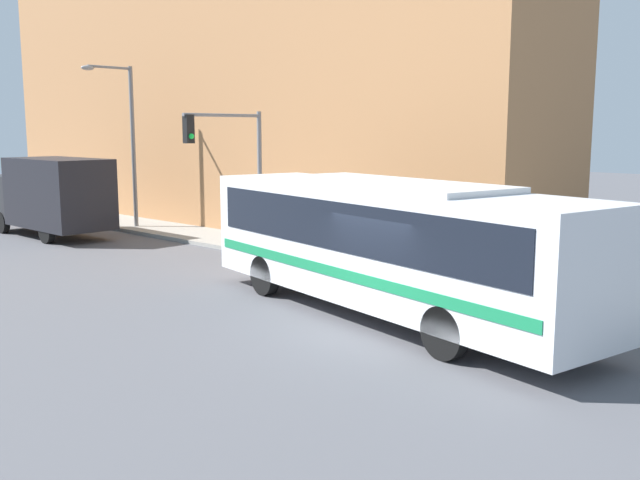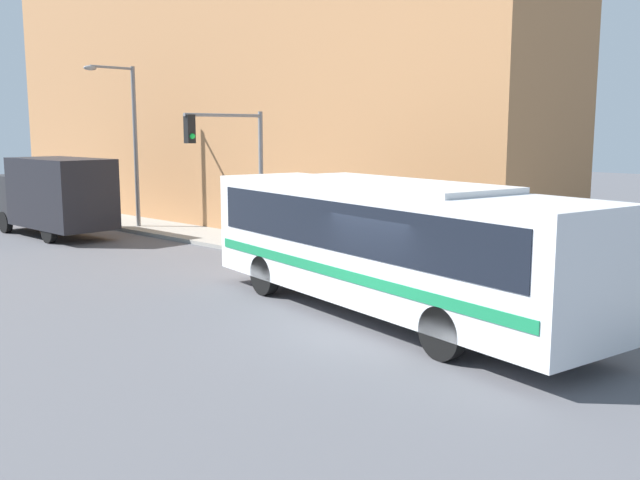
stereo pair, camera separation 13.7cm
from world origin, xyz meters
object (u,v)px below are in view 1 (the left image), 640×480
Objects in this scene: city_bus at (385,238)px; traffic_light_pole at (233,155)px; street_lamp at (126,132)px; fire_hydrant at (432,264)px; delivery_truck at (51,194)px; parking_meter at (256,221)px.

city_bus is 9.27m from traffic_light_pole.
fire_hydrant is at bearing -89.80° from street_lamp.
traffic_light_pole reaches higher than delivery_truck.
street_lamp is at bearing 90.39° from parking_meter.
parking_meter is (1.04, 0.08, -2.36)m from traffic_light_pole.
street_lamp reaches higher than fire_hydrant.
delivery_truck is at bearing 99.13° from city_bus.
delivery_truck is (0.64, 17.59, -0.12)m from city_bus.
city_bus is 4.25m from fire_hydrant.
city_bus reaches higher than fire_hydrant.
parking_meter reaches higher than fire_hydrant.
traffic_light_pole is 0.70× the size of street_lamp.
traffic_light_pole is at bearing -96.87° from street_lamp.
city_bus is 1.71× the size of delivery_truck.
street_lamp is at bearing -13.50° from delivery_truck.
fire_hydrant is 0.11× the size of street_lamp.
street_lamp reaches higher than traffic_light_pole.
street_lamp reaches higher than delivery_truck.
street_lamp is (0.98, 8.15, 0.72)m from traffic_light_pole.
traffic_light_pole is (2.79, 8.69, 1.62)m from city_bus.
fire_hydrant is at bearing -90.00° from parking_meter.
city_bus is at bearing -102.63° from street_lamp.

